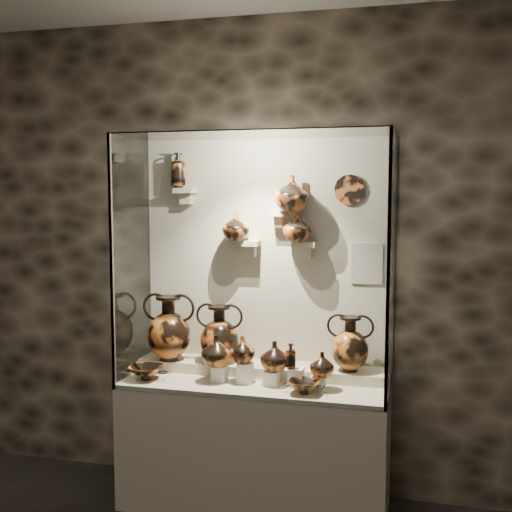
{
  "coord_description": "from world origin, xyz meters",
  "views": [
    {
      "loc": [
        1.01,
        -1.7,
        2.04
      ],
      "look_at": [
        0.0,
        2.21,
        1.64
      ],
      "focal_mm": 45.0,
      "sensor_mm": 36.0,
      "label": 1
    }
  ],
  "objects_px": {
    "kylix_left": "(146,371)",
    "ovoid_vase_b": "(292,193)",
    "amphora_mid": "(219,334)",
    "lekythos_small": "(291,354)",
    "jug_c": "(275,356)",
    "kylix_right": "(304,386)",
    "ovoid_vase_a": "(236,227)",
    "ovoid_vase_c": "(297,227)",
    "amphora_left": "(169,328)",
    "jug_b": "(242,349)",
    "lekythos_tall": "(178,168)",
    "jug_e": "(322,365)",
    "amphora_right": "(350,344)",
    "jug_a": "(216,351)"
  },
  "relations": [
    {
      "from": "lekythos_small",
      "to": "jug_c",
      "type": "bearing_deg",
      "value": 144.6
    },
    {
      "from": "amphora_right",
      "to": "kylix_right",
      "type": "relative_size",
      "value": 1.45
    },
    {
      "from": "lekythos_small",
      "to": "ovoid_vase_b",
      "type": "height_order",
      "value": "ovoid_vase_b"
    },
    {
      "from": "lekythos_small",
      "to": "kylix_left",
      "type": "height_order",
      "value": "lekythos_small"
    },
    {
      "from": "lekythos_small",
      "to": "ovoid_vase_c",
      "type": "xyz_separation_m",
      "value": [
        -0.02,
        0.26,
        0.77
      ]
    },
    {
      "from": "ovoid_vase_c",
      "to": "amphora_left",
      "type": "bearing_deg",
      "value": 170.01
    },
    {
      "from": "jug_c",
      "to": "kylix_left",
      "type": "relative_size",
      "value": 0.68
    },
    {
      "from": "jug_b",
      "to": "jug_e",
      "type": "height_order",
      "value": "jug_b"
    },
    {
      "from": "kylix_left",
      "to": "ovoid_vase_b",
      "type": "height_order",
      "value": "ovoid_vase_b"
    },
    {
      "from": "jug_a",
      "to": "kylix_left",
      "type": "xyz_separation_m",
      "value": [
        -0.46,
        -0.07,
        -0.15
      ]
    },
    {
      "from": "amphora_mid",
      "to": "jug_c",
      "type": "relative_size",
      "value": 2.07
    },
    {
      "from": "jug_b",
      "to": "kylix_right",
      "type": "xyz_separation_m",
      "value": [
        0.42,
        -0.13,
        -0.17
      ]
    },
    {
      "from": "ovoid_vase_c",
      "to": "ovoid_vase_a",
      "type": "bearing_deg",
      "value": 164.22
    },
    {
      "from": "jug_b",
      "to": "lekythos_small",
      "type": "bearing_deg",
      "value": 5.14
    },
    {
      "from": "amphora_left",
      "to": "kylix_left",
      "type": "relative_size",
      "value": 1.6
    },
    {
      "from": "ovoid_vase_c",
      "to": "lekythos_small",
      "type": "bearing_deg",
      "value": -101.87
    },
    {
      "from": "jug_a",
      "to": "lekythos_tall",
      "type": "relative_size",
      "value": 0.75
    },
    {
      "from": "ovoid_vase_a",
      "to": "ovoid_vase_c",
      "type": "relative_size",
      "value": 1.0
    },
    {
      "from": "jug_a",
      "to": "jug_c",
      "type": "xyz_separation_m",
      "value": [
        0.37,
        0.03,
        -0.02
      ]
    },
    {
      "from": "lekythos_small",
      "to": "lekythos_tall",
      "type": "bearing_deg",
      "value": 140.41
    },
    {
      "from": "lekythos_small",
      "to": "kylix_right",
      "type": "relative_size",
      "value": 0.72
    },
    {
      "from": "jug_b",
      "to": "jug_e",
      "type": "xyz_separation_m",
      "value": [
        0.51,
        -0.02,
        -0.06
      ]
    },
    {
      "from": "jug_e",
      "to": "ovoid_vase_c",
      "type": "height_order",
      "value": "ovoid_vase_c"
    },
    {
      "from": "lekythos_tall",
      "to": "lekythos_small",
      "type": "bearing_deg",
      "value": -30.71
    },
    {
      "from": "amphora_mid",
      "to": "lekythos_small",
      "type": "distance_m",
      "value": 0.57
    },
    {
      "from": "ovoid_vase_a",
      "to": "amphora_left",
      "type": "bearing_deg",
      "value": -160.15
    },
    {
      "from": "jug_c",
      "to": "lekythos_tall",
      "type": "xyz_separation_m",
      "value": [
        -0.74,
        0.27,
        1.19
      ]
    },
    {
      "from": "amphora_mid",
      "to": "kylix_left",
      "type": "xyz_separation_m",
      "value": [
        -0.41,
        -0.27,
        -0.21
      ]
    },
    {
      "from": "kylix_right",
      "to": "ovoid_vase_b",
      "type": "relative_size",
      "value": 1.06
    },
    {
      "from": "kylix_right",
      "to": "lekythos_tall",
      "type": "distance_m",
      "value": 1.68
    },
    {
      "from": "jug_a",
      "to": "jug_b",
      "type": "relative_size",
      "value": 1.19
    },
    {
      "from": "lekythos_small",
      "to": "kylix_left",
      "type": "bearing_deg",
      "value": 164.34
    },
    {
      "from": "amphora_left",
      "to": "ovoid_vase_b",
      "type": "bearing_deg",
      "value": -3.89
    },
    {
      "from": "jug_e",
      "to": "ovoid_vase_c",
      "type": "relative_size",
      "value": 0.82
    },
    {
      "from": "lekythos_small",
      "to": "ovoid_vase_a",
      "type": "relative_size",
      "value": 0.94
    },
    {
      "from": "jug_b",
      "to": "jug_c",
      "type": "xyz_separation_m",
      "value": [
        0.21,
        0.01,
        -0.03
      ]
    },
    {
      "from": "amphora_right",
      "to": "ovoid_vase_c",
      "type": "xyz_separation_m",
      "value": [
        -0.36,
        0.05,
        0.73
      ]
    },
    {
      "from": "jug_a",
      "to": "jug_c",
      "type": "height_order",
      "value": "jug_a"
    },
    {
      "from": "amphora_right",
      "to": "lekythos_tall",
      "type": "relative_size",
      "value": 1.33
    },
    {
      "from": "ovoid_vase_c",
      "to": "ovoid_vase_b",
      "type": "bearing_deg",
      "value": -163.02
    },
    {
      "from": "amphora_right",
      "to": "lekythos_small",
      "type": "bearing_deg",
      "value": -143.92
    },
    {
      "from": "jug_b",
      "to": "amphora_mid",
      "type": "bearing_deg",
      "value": 149.61
    },
    {
      "from": "ovoid_vase_b",
      "to": "jug_c",
      "type": "bearing_deg",
      "value": -92.03
    },
    {
      "from": "amphora_mid",
      "to": "jug_b",
      "type": "bearing_deg",
      "value": -19.28
    },
    {
      "from": "kylix_right",
      "to": "ovoid_vase_c",
      "type": "relative_size",
      "value": 1.29
    },
    {
      "from": "kylix_right",
      "to": "ovoid_vase_b",
      "type": "xyz_separation_m",
      "value": [
        -0.15,
        0.35,
        1.15
      ]
    },
    {
      "from": "ovoid_vase_c",
      "to": "amphora_right",
      "type": "bearing_deg",
      "value": -23.84
    },
    {
      "from": "amphora_left",
      "to": "lekythos_tall",
      "type": "xyz_separation_m",
      "value": [
        0.03,
        0.12,
        1.08
      ]
    },
    {
      "from": "amphora_left",
      "to": "jug_b",
      "type": "xyz_separation_m",
      "value": [
        0.56,
        -0.15,
        -0.08
      ]
    },
    {
      "from": "ovoid_vase_a",
      "to": "lekythos_small",
      "type": "bearing_deg",
      "value": -22.76
    }
  ]
}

